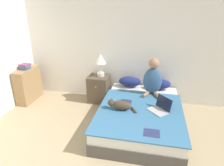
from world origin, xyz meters
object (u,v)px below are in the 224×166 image
Objects in this scene: cat_tabby at (120,105)px; nightstand at (99,89)px; bookshelf at (28,85)px; bed at (140,116)px; table_lamp at (100,61)px; pillow_far at (159,84)px; person_sitting at (153,79)px; pillow_near at (130,81)px; laptop_open at (160,108)px; book_stack_top at (25,66)px.

nightstand is (-0.69, 1.04, -0.20)m from cat_tabby.
bookshelf reaches higher than nightstand.
table_lamp reaches higher than bed.
bed is 1.01m from pillow_far.
pillow_near is at bearing 149.76° from person_sitting.
nightstand is at bearing -177.29° from pillow_far.
laptop_open reaches higher than bed.
table_lamp is (-1.18, 0.27, 0.24)m from person_sitting.
bookshelf reaches higher than pillow_near.
pillow_near is at bearing 5.15° from nightstand.
person_sitting is at bearing -10.54° from nightstand.
nightstand is at bearing 141.70° from bed.
pillow_far is at bearing 136.67° from laptop_open.
table_lamp reaches higher than nightstand.
bed is 3.91× the size of cat_tabby.
laptop_open is (0.16, -0.71, -0.28)m from person_sitting.
nightstand is 1.20× the size of table_lamp.
nightstand is (-1.05, 0.83, 0.11)m from bed.
pillow_far is 0.40m from person_sitting.
pillow_near is 0.97× the size of table_lamp.
person_sitting is at bearing -123.16° from cat_tabby.
table_lamp is (0.05, 0.04, 0.67)m from nightstand.
cat_tabby is 1.26m from nightstand.
nightstand is at bearing -168.04° from laptop_open.
nightstand is at bearing 10.69° from bookshelf.
person_sitting is (-0.15, -0.29, 0.22)m from pillow_far.
cat_tabby is at bearing -125.95° from laptop_open.
bed is 2.76× the size of person_sitting.
pillow_far is 0.94× the size of cat_tabby.
table_lamp reaches higher than pillow_far.
cat_tabby is at bearing -91.94° from pillow_near.
person_sitting reaches higher than pillow_far.
book_stack_top is at bearing -178.43° from person_sitting.
nightstand reaches higher than cat_tabby.
book_stack_top reaches higher than pillow_far.
book_stack_top is (-2.69, 0.52, 0.64)m from bed.
table_lamp is (-1.33, -0.03, 0.45)m from pillow_far.
laptop_open reaches higher than pillow_near.
nightstand is at bearing 169.46° from person_sitting.
cat_tabby is 0.68× the size of bookshelf.
cat_tabby is at bearing -59.43° from table_lamp.
table_lamp reaches higher than pillow_near.
laptop_open is (0.01, -1.01, -0.06)m from pillow_far.
pillow_far is at bearing 62.74° from person_sitting.
table_lamp is at bearing 39.71° from nightstand.
cat_tabby is (-0.54, -0.81, -0.24)m from person_sitting.
pillow_near is 0.81m from table_lamp.
cat_tabby is at bearing -122.08° from pillow_far.
book_stack_top reaches higher than laptop_open.
table_lamp reaches higher than bookshelf.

